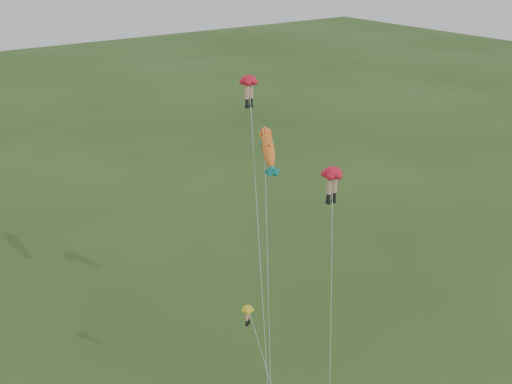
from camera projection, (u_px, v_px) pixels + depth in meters
legs_kite_red_high at (249, 90)px, 38.52m from camera, size 7.03×11.94×20.40m
legs_kite_red_mid at (332, 179)px, 37.11m from camera, size 5.53×6.84×15.28m
legs_kite_yellow at (251, 321)px, 34.24m from camera, size 1.06×5.08×8.70m
fish_kite at (268, 149)px, 37.43m from camera, size 5.21×7.73×17.64m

